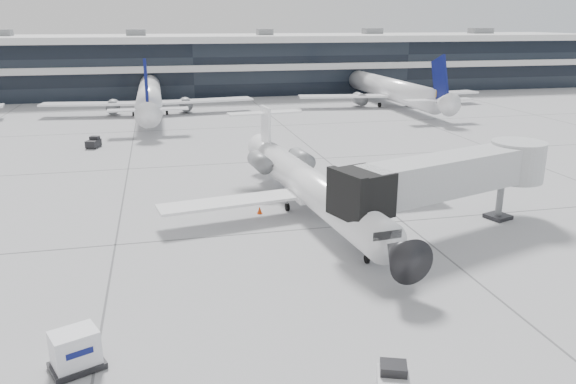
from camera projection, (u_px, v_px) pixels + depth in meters
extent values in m
plane|color=gray|center=(267.00, 232.00, 38.50)|extent=(220.00, 220.00, 0.00)
cube|color=black|center=(190.00, 67.00, 113.46)|extent=(170.00, 22.00, 10.00)
cylinder|color=white|center=(314.00, 189.00, 41.01)|extent=(4.76, 22.50, 2.52)
cone|color=black|center=(399.00, 253.00, 29.71)|extent=(2.77, 2.85, 2.52)
cone|color=white|center=(264.00, 149.00, 52.41)|extent=(2.68, 3.21, 2.39)
cube|color=white|center=(230.00, 202.00, 40.18)|extent=(10.51, 4.13, 0.20)
cube|color=white|center=(381.00, 186.00, 43.91)|extent=(10.32, 2.74, 0.20)
cylinder|color=slate|center=(260.00, 162.00, 47.25)|extent=(1.71, 3.29, 1.40)
cylinder|color=slate|center=(302.00, 159.00, 48.40)|extent=(1.71, 3.29, 1.40)
cube|color=white|center=(266.00, 130.00, 51.33)|extent=(0.50, 2.44, 4.19)
cube|color=white|center=(265.00, 113.00, 51.23)|extent=(6.83, 2.16, 0.15)
cylinder|color=black|center=(367.00, 259.00, 33.55)|extent=(0.22, 0.54, 0.52)
cylinder|color=black|center=(287.00, 207.00, 42.81)|extent=(0.28, 0.62, 0.60)
cylinder|color=black|center=(321.00, 203.00, 43.67)|extent=(0.28, 0.62, 0.60)
cube|color=#B5B7BA|center=(446.00, 175.00, 37.14)|extent=(13.67, 6.86, 2.51)
cube|color=black|center=(364.00, 192.00, 33.70)|extent=(3.36, 3.73, 2.70)
cylinder|color=slate|center=(383.00, 229.00, 35.31)|extent=(0.42, 0.42, 2.70)
cube|color=black|center=(382.00, 244.00, 35.60)|extent=(2.08, 1.83, 0.68)
cylinder|color=slate|center=(500.00, 200.00, 40.83)|extent=(0.48, 0.48, 2.89)
cylinder|color=#B5B7BA|center=(517.00, 161.00, 40.76)|extent=(3.86, 3.86, 2.89)
cube|color=black|center=(393.00, 369.00, 21.59)|extent=(1.25, 1.14, 0.47)
cylinder|color=black|center=(379.00, 383.00, 22.17)|extent=(0.30, 0.44, 0.41)
cube|color=black|center=(77.00, 365.00, 23.37)|extent=(2.52, 2.23, 0.25)
cube|color=white|center=(75.00, 347.00, 23.12)|extent=(2.20, 1.96, 1.45)
cone|color=#D73D0B|center=(260.00, 210.00, 42.20)|extent=(0.36, 0.36, 0.57)
cube|color=#D73D0B|center=(260.00, 213.00, 42.28)|extent=(0.47, 0.47, 0.03)
cube|color=black|center=(93.00, 143.00, 64.14)|extent=(1.74, 2.22, 0.80)
cube|color=black|center=(95.00, 138.00, 64.40)|extent=(1.19, 1.08, 0.44)
cylinder|color=black|center=(92.00, 145.00, 64.95)|extent=(0.28, 0.42, 0.39)
cylinder|color=black|center=(100.00, 145.00, 64.84)|extent=(0.28, 0.42, 0.39)
cylinder|color=black|center=(87.00, 147.00, 63.60)|extent=(0.28, 0.42, 0.39)
cylinder|color=black|center=(95.00, 147.00, 63.50)|extent=(0.28, 0.42, 0.39)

